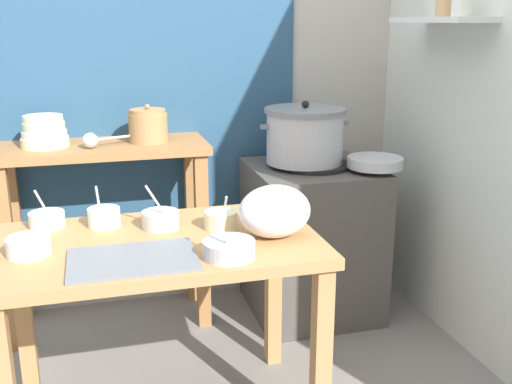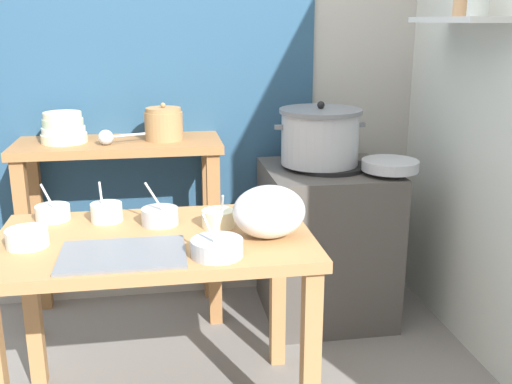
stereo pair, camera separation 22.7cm
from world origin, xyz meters
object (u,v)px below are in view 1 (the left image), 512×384
at_px(plastic_bag, 275,211).
at_px(prep_bowl_3, 28,246).
at_px(ladle, 93,140).
at_px(prep_bowl_2, 47,219).
at_px(prep_table, 160,269).
at_px(prep_bowl_1, 160,219).
at_px(serving_tray, 133,260).
at_px(clay_pot, 148,126).
at_px(bowl_stack_enamel, 44,132).
at_px(prep_bowl_4, 221,219).
at_px(wide_pan, 375,162).
at_px(back_shelf_table, 105,190).
at_px(steamer_pot, 305,135).
at_px(prep_bowl_0, 104,216).
at_px(prep_bowl_5, 229,248).
at_px(stove_block, 311,239).

relative_size(plastic_bag, prep_bowl_3, 1.83).
height_order(ladle, prep_bowl_2, ladle).
bearing_deg(prep_bowl_2, prep_bowl_3, -98.34).
xyz_separation_m(prep_table, prep_bowl_2, (-0.38, 0.24, 0.14)).
bearing_deg(prep_bowl_1, serving_tray, -112.42).
relative_size(clay_pot, bowl_stack_enamel, 0.85).
height_order(prep_bowl_1, prep_bowl_4, prep_bowl_1).
xyz_separation_m(clay_pot, wide_pan, (1.02, -0.29, -0.17)).
height_order(back_shelf_table, serving_tray, back_shelf_table).
bearing_deg(wide_pan, steamer_pot, 147.63).
height_order(bowl_stack_enamel, plastic_bag, bowl_stack_enamel).
height_order(steamer_pot, prep_bowl_1, steamer_pot).
distance_m(serving_tray, wide_pan, 1.38).
height_order(back_shelf_table, steamer_pot, steamer_pot).
relative_size(serving_tray, prep_bowl_0, 2.68).
height_order(bowl_stack_enamel, prep_bowl_2, bowl_stack_enamel).
height_order(steamer_pot, wide_pan, steamer_pot).
distance_m(clay_pot, wide_pan, 1.08).
distance_m(wide_pan, prep_bowl_0, 1.30).
bearing_deg(prep_bowl_5, stove_block, 55.67).
bearing_deg(prep_bowl_4, prep_bowl_1, 162.24).
xyz_separation_m(prep_bowl_1, prep_bowl_2, (-0.40, 0.12, -0.00)).
relative_size(wide_pan, prep_bowl_2, 1.78).
height_order(ladle, prep_bowl_5, ladle).
bearing_deg(prep_table, prep_bowl_0, 132.38).
distance_m(prep_table, steamer_pot, 1.12).
xyz_separation_m(clay_pot, plastic_bag, (0.34, -0.91, -0.16)).
bearing_deg(prep_bowl_0, serving_tray, -78.26).
bearing_deg(bowl_stack_enamel, prep_table, -64.54).
height_order(serving_tray, prep_bowl_1, prep_bowl_1).
relative_size(steamer_pot, prep_bowl_3, 3.18).
bearing_deg(prep_bowl_3, stove_block, 30.62).
height_order(prep_table, steamer_pot, steamer_pot).
bearing_deg(steamer_pot, ladle, 178.16).
bearing_deg(prep_table, plastic_bag, -10.94).
height_order(prep_bowl_1, prep_bowl_3, prep_bowl_1).
distance_m(ladle, prep_bowl_3, 0.84).
relative_size(prep_bowl_0, prep_bowl_2, 1.01).
xyz_separation_m(prep_table, prep_bowl_0, (-0.18, 0.19, 0.15)).
bearing_deg(serving_tray, ladle, 95.98).
distance_m(serving_tray, prep_bowl_2, 0.50).
xyz_separation_m(ladle, prep_bowl_2, (-0.18, -0.52, -0.18)).
bearing_deg(steamer_pot, prep_bowl_2, -157.41).
xyz_separation_m(back_shelf_table, clay_pot, (0.22, 0.00, 0.30)).
xyz_separation_m(bowl_stack_enamel, prep_bowl_5, (0.60, -1.07, -0.21)).
relative_size(steamer_pot, prep_bowl_1, 2.65).
height_order(clay_pot, prep_bowl_1, clay_pot).
relative_size(back_shelf_table, prep_bowl_3, 6.93).
bearing_deg(prep_bowl_4, prep_bowl_0, 161.62).
bearing_deg(prep_bowl_2, serving_tray, -55.98).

